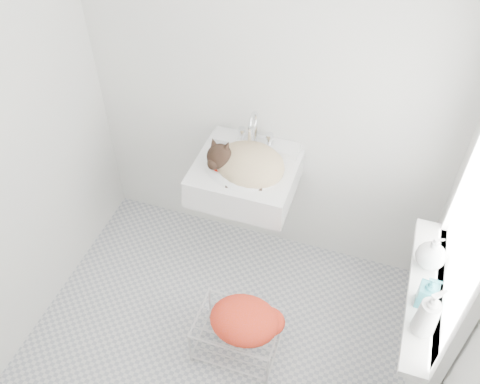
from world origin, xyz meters
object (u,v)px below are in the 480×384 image
(bottle_b, at_px, (423,303))
(sink, at_px, (245,166))
(cat, at_px, (246,163))
(bottle_c, at_px, (427,264))
(wire_rack, at_px, (237,334))
(bottle_a, at_px, (421,330))

(bottle_b, bearing_deg, sink, 149.29)
(cat, bearing_deg, bottle_c, -16.36)
(cat, xyz_separation_m, bottle_c, (1.03, -0.37, -0.04))
(wire_rack, distance_m, bottle_c, 1.15)
(sink, bearing_deg, bottle_a, -36.10)
(cat, distance_m, bottle_c, 1.10)
(wire_rack, height_order, bottle_a, bottle_a)
(bottle_a, bearing_deg, bottle_b, 90.00)
(bottle_a, xyz_separation_m, bottle_c, (0.00, 0.37, 0.00))
(wire_rack, height_order, bottle_b, bottle_b)
(sink, relative_size, bottle_b, 3.29)
(cat, bearing_deg, sink, 130.69)
(wire_rack, xyz_separation_m, bottle_b, (0.87, 0.03, 0.70))
(cat, bearing_deg, wire_rack, -72.50)
(cat, xyz_separation_m, bottle_a, (1.03, -0.74, -0.04))
(sink, distance_m, bottle_a, 1.29)
(wire_rack, relative_size, bottle_c, 2.55)
(wire_rack, bearing_deg, bottle_c, 16.65)
(cat, height_order, bottle_b, cat)
(wire_rack, bearing_deg, bottle_b, 1.88)
(bottle_b, bearing_deg, bottle_a, -90.00)
(cat, relative_size, wire_rack, 0.95)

